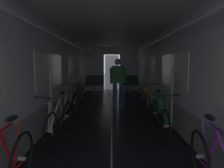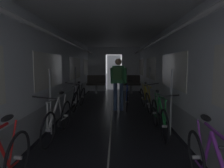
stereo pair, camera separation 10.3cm
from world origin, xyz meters
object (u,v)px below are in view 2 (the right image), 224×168
object	(u,v)px
bicycle_black	(79,98)
bicycle_white	(58,120)
bicycle_yellow	(145,99)
bench_seat_far_left	(96,82)
bicycle_blue_in_aisle	(127,97)
bicycle_green	(159,117)
person_cyclist_aisle	(118,79)
bench_seat_far_right	(131,82)

from	to	relation	value
bicycle_black	bicycle_white	bearing A→B (deg)	-88.32
bicycle_yellow	bicycle_white	xyz separation A→B (m)	(-2.14, -2.44, 0.00)
bench_seat_far_left	bicycle_blue_in_aisle	xyz separation A→B (m)	(1.40, -3.51, -0.18)
bicycle_green	bicycle_blue_in_aisle	world-z (taller)	bicycle_green
bicycle_white	person_cyclist_aisle	world-z (taller)	person_cyclist_aisle
bicycle_yellow	bench_seat_far_right	bearing A→B (deg)	92.84
bicycle_yellow	bench_seat_far_left	bearing A→B (deg)	117.98
bench_seat_far_right	bicycle_blue_in_aisle	size ratio (longest dim) A/B	0.58
bicycle_yellow	bicycle_blue_in_aisle	distance (m)	0.63
bicycle_black	person_cyclist_aisle	size ratio (longest dim) A/B	1.01
bench_seat_far_left	bicycle_white	distance (m)	6.18
bicycle_black	bicycle_white	distance (m)	2.60
bench_seat_far_left	bicycle_black	distance (m)	3.59
bench_seat_far_left	person_cyclist_aisle	world-z (taller)	person_cyclist_aisle
bicycle_black	person_cyclist_aisle	bearing A→B (deg)	-8.46
person_cyclist_aisle	bicycle_blue_in_aisle	xyz separation A→B (m)	(0.30, 0.27, -0.63)
bicycle_black	bicycle_blue_in_aisle	world-z (taller)	bicycle_black
bench_seat_far_left	bicycle_green	size ratio (longest dim) A/B	0.58
bicycle_green	person_cyclist_aisle	xyz separation A→B (m)	(-0.85, 2.14, 0.63)
bicycle_green	bicycle_yellow	bearing A→B (deg)	88.98
bicycle_black	person_cyclist_aisle	distance (m)	1.48
bench_seat_far_right	bicycle_green	size ratio (longest dim) A/B	0.58
bicycle_blue_in_aisle	bench_seat_far_right	bearing A→B (deg)	83.49
bicycle_white	bicycle_blue_in_aisle	size ratio (longest dim) A/B	1.00
bench_seat_far_right	bicycle_yellow	distance (m)	3.75
bench_seat_far_right	bicycle_green	distance (m)	5.92
bench_seat_far_left	bench_seat_far_right	distance (m)	1.80
bicycle_white	bicycle_green	world-z (taller)	bicycle_white
bicycle_green	person_cyclist_aisle	world-z (taller)	person_cyclist_aisle
bicycle_yellow	bicycle_white	world-z (taller)	bicycle_yellow
bicycle_black	bench_seat_far_right	bearing A→B (deg)	60.42
bicycle_white	bicycle_green	size ratio (longest dim) A/B	1.00
bench_seat_far_left	bicycle_blue_in_aisle	world-z (taller)	bench_seat_far_left
bench_seat_far_left	bench_seat_far_right	bearing A→B (deg)	0.00
bicycle_green	person_cyclist_aisle	distance (m)	2.38
bench_seat_far_left	bicycle_white	size ratio (longest dim) A/B	0.58
bench_seat_far_left	bicycle_black	world-z (taller)	bicycle_black
bicycle_black	bicycle_white	size ratio (longest dim) A/B	1.00
bicycle_yellow	bicycle_black	distance (m)	2.22
bench_seat_far_right	bicycle_blue_in_aisle	xyz separation A→B (m)	(-0.40, -3.51, -0.18)
bicycle_yellow	bicycle_black	world-z (taller)	same
bench_seat_far_left	bicycle_yellow	bearing A→B (deg)	-62.02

